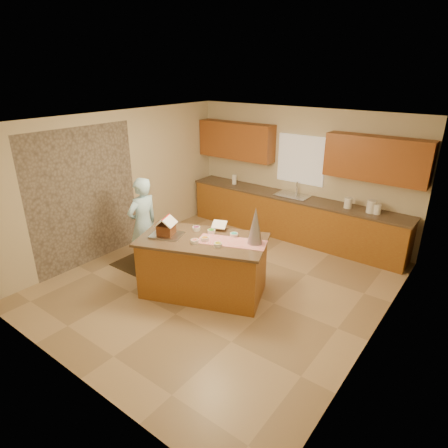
{
  "coord_description": "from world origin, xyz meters",
  "views": [
    {
      "loc": [
        3.47,
        -4.52,
        3.42
      ],
      "look_at": [
        -0.1,
        0.2,
        1.0
      ],
      "focal_mm": 30.73,
      "sensor_mm": 36.0,
      "label": 1
    }
  ],
  "objects": [
    {
      "name": "tinsel_tree",
      "position": [
        0.68,
        -0.06,
        1.25
      ],
      "size": [
        0.3,
        0.3,
        0.58
      ],
      "primitive_type": "cone",
      "rotation": [
        0.0,
        0.0,
        0.37
      ],
      "color": "silver",
      "rests_on": "island_top"
    },
    {
      "name": "back_counter_base",
      "position": [
        0.0,
        2.45,
        0.44
      ],
      "size": [
        4.8,
        0.6,
        0.88
      ],
      "primitive_type": "cube",
      "color": "#8E611D",
      "rests_on": "floor"
    },
    {
      "name": "canister_c",
      "position": [
        1.73,
        2.45,
        1.01
      ],
      "size": [
        0.13,
        0.13,
        0.18
      ],
      "primitive_type": "cylinder",
      "color": "white",
      "rests_on": "back_counter_top"
    },
    {
      "name": "floor",
      "position": [
        0.0,
        0.0,
        0.0
      ],
      "size": [
        5.5,
        5.5,
        0.0
      ],
      "primitive_type": "plane",
      "color": "tan",
      "rests_on": "ground"
    },
    {
      "name": "baking_tray",
      "position": [
        -0.58,
        -0.67,
        0.98
      ],
      "size": [
        0.58,
        0.51,
        0.03
      ],
      "primitive_type": "cube",
      "rotation": [
        0.0,
        0.0,
        0.37
      ],
      "color": "silver",
      "rests_on": "island_top"
    },
    {
      "name": "window_curtain",
      "position": [
        0.0,
        2.72,
        1.65
      ],
      "size": [
        1.05,
        0.03,
        1.0
      ],
      "primitive_type": "cube",
      "color": "white",
      "rests_on": "wall_back"
    },
    {
      "name": "upper_cabinet_left",
      "position": [
        -1.55,
        2.57,
        1.9
      ],
      "size": [
        1.85,
        0.35,
        0.8
      ],
      "primitive_type": "cube",
      "color": "#994D20",
      "rests_on": "wall_back"
    },
    {
      "name": "upper_cabinet_right",
      "position": [
        1.55,
        2.57,
        1.9
      ],
      "size": [
        1.85,
        0.35,
        0.8
      ],
      "primitive_type": "cube",
      "color": "#994D20",
      "rests_on": "wall_back"
    },
    {
      "name": "stone_accent",
      "position": [
        -2.48,
        -0.8,
        1.25
      ],
      "size": [
        0.0,
        2.5,
        2.5
      ],
      "primitive_type": "plane",
      "rotation": [
        1.57,
        0.0,
        1.57
      ],
      "color": "gray",
      "rests_on": "wall_left"
    },
    {
      "name": "canister_a",
      "position": [
        1.18,
        2.45,
        1.02
      ],
      "size": [
        0.15,
        0.15,
        0.2
      ],
      "primitive_type": "cylinder",
      "color": "white",
      "rests_on": "back_counter_top"
    },
    {
      "name": "wall_left",
      "position": [
        -2.5,
        0.0,
        1.35
      ],
      "size": [
        5.5,
        5.5,
        0.0
      ],
      "primitive_type": "plane",
      "color": "beige",
      "rests_on": "floor"
    },
    {
      "name": "gingerbread_house",
      "position": [
        -0.58,
        -0.67,
        1.1
      ],
      "size": [
        0.37,
        0.38,
        0.3
      ],
      "color": "#5A3017",
      "rests_on": "baking_tray"
    },
    {
      "name": "canister_b",
      "position": [
        1.61,
        2.45,
        1.04
      ],
      "size": [
        0.17,
        0.17,
        0.24
      ],
      "primitive_type": "cylinder",
      "color": "white",
      "rests_on": "back_counter_top"
    },
    {
      "name": "candy_bowls",
      "position": [
        0.02,
        -0.33,
        0.99
      ],
      "size": [
        0.79,
        0.68,
        0.06
      ],
      "color": "#8C2E63",
      "rests_on": "island_top"
    },
    {
      "name": "boy",
      "position": [
        -1.45,
        -0.39,
        0.86
      ],
      "size": [
        0.44,
        0.64,
        1.69
      ],
      "primitive_type": "imported",
      "rotation": [
        0.0,
        0.0,
        -1.63
      ],
      "color": "#AFE2F9",
      "rests_on": "rug"
    },
    {
      "name": "cookbook",
      "position": [
        -0.06,
        0.02,
        1.06
      ],
      "size": [
        0.28,
        0.25,
        0.1
      ],
      "primitive_type": "cube",
      "rotation": [
        -1.13,
        0.0,
        0.37
      ],
      "color": "white",
      "rests_on": "island_top"
    },
    {
      "name": "wall_right",
      "position": [
        2.5,
        0.0,
        1.35
      ],
      "size": [
        5.5,
        5.5,
        0.0
      ],
      "primitive_type": "plane",
      "color": "beige",
      "rests_on": "floor"
    },
    {
      "name": "back_counter_top",
      "position": [
        0.0,
        2.45,
        0.9
      ],
      "size": [
        4.85,
        0.63,
        0.04
      ],
      "primitive_type": "cube",
      "color": "brown",
      "rests_on": "back_counter_base"
    },
    {
      "name": "table_runner",
      "position": [
        0.38,
        -0.24,
        0.97
      ],
      "size": [
        1.11,
        0.73,
        0.01
      ],
      "primitive_type": "cube",
      "rotation": [
        0.0,
        0.0,
        0.37
      ],
      "color": "red",
      "rests_on": "island_top"
    },
    {
      "name": "sink",
      "position": [
        0.0,
        2.45,
        0.89
      ],
      "size": [
        0.7,
        0.45,
        0.12
      ],
      "primitive_type": "cube",
      "color": "silver",
      "rests_on": "back_counter_top"
    },
    {
      "name": "island_base",
      "position": [
        -0.06,
        -0.41,
        0.46
      ],
      "size": [
        2.1,
        1.56,
        0.92
      ],
      "primitive_type": "cube",
      "rotation": [
        0.0,
        0.0,
        0.37
      ],
      "color": "#8E611D",
      "rests_on": "floor"
    },
    {
      "name": "faucet",
      "position": [
        0.0,
        2.63,
        1.06
      ],
      "size": [
        0.03,
        0.03,
        0.28
      ],
      "primitive_type": "cylinder",
      "color": "silver",
      "rests_on": "back_counter_top"
    },
    {
      "name": "rug",
      "position": [
        -1.5,
        -0.39,
        0.01
      ],
      "size": [
        1.15,
        0.75,
        0.01
      ],
      "primitive_type": "cube",
      "color": "black",
      "rests_on": "floor"
    },
    {
      "name": "wall_back",
      "position": [
        0.0,
        2.75,
        1.35
      ],
      "size": [
        5.5,
        5.5,
        0.0
      ],
      "primitive_type": "plane",
      "color": "beige",
      "rests_on": "floor"
    },
    {
      "name": "ceiling",
      "position": [
        0.0,
        0.0,
        2.7
      ],
      "size": [
        5.5,
        5.5,
        0.0
      ],
      "primitive_type": "plane",
      "color": "silver",
      "rests_on": "floor"
    },
    {
      "name": "wall_front",
      "position": [
        0.0,
        -2.75,
        1.35
      ],
      "size": [
        5.5,
        5.5,
        0.0
      ],
      "primitive_type": "plane",
      "color": "beige",
      "rests_on": "floor"
    },
    {
      "name": "island_top",
      "position": [
        -0.06,
        -0.41,
        0.94
      ],
      "size": [
        2.21,
        1.67,
        0.04
      ],
      "primitive_type": "cube",
      "rotation": [
        0.0,
        0.0,
        0.37
      ],
      "color": "brown",
      "rests_on": "island_base"
    },
    {
      "name": "paper_towel",
      "position": [
        -1.5,
        2.45,
        1.03
      ],
      "size": [
        0.1,
        0.1,
        0.22
      ],
      "primitive_type": "cylinder",
      "color": "white",
      "rests_on": "back_counter_top"
    }
  ]
}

